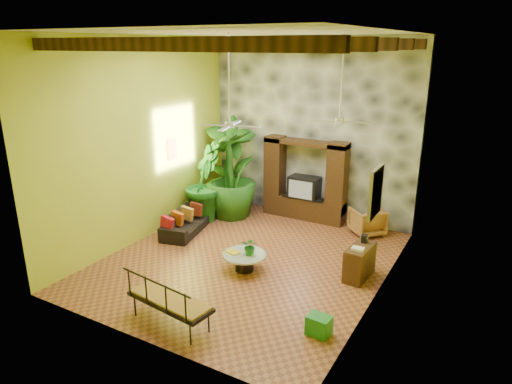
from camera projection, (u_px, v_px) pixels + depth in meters
The scene contains 23 objects.
ground at pixel (249, 260), 10.61m from camera, with size 7.00×7.00×0.00m, color brown.
ceiling at pixel (247, 33), 9.07m from camera, with size 6.00×7.00×0.02m, color silver.
back_wall at pixel (312, 130), 12.73m from camera, with size 6.00×0.02×5.00m, color gold.
left_wall at pixel (144, 141), 11.25m from camera, with size 0.02×7.00×5.00m, color gold.
right_wall at pixel (388, 174), 8.43m from camera, with size 0.02×7.00×5.00m, color gold.
stone_accent_wall at pixel (311, 130), 12.69m from camera, with size 5.98×0.10×4.98m, color #323439.
ceiling_beams at pixel (247, 44), 9.14m from camera, with size 5.95×5.36×0.22m.
entertainment_center at pixel (305, 186), 12.91m from camera, with size 2.40×0.55×2.30m.
ceiling_fan_front at pixel (230, 115), 9.32m from camera, with size 1.28×1.28×1.86m.
ceiling_fan_back at pixel (340, 111), 9.80m from camera, with size 1.28×1.28×1.86m.
wall_art_mask at pixel (172, 149), 12.18m from camera, with size 0.06×0.32×0.55m, color orange.
wall_art_painting at pixel (376, 192), 8.02m from camera, with size 0.06×0.70×0.90m, color #275B8F.
sofa at pixel (187, 221), 12.17m from camera, with size 1.92×0.75×0.56m, color black.
wicker_armchair at pixel (367, 221), 11.95m from camera, with size 0.76×0.78×0.71m, color #9B6538.
tall_plant_a at pixel (230, 165), 13.40m from camera, with size 1.47×1.00×2.80m, color #1F5716.
tall_plant_b at pixel (203, 182), 12.78m from camera, with size 1.19×0.96×2.17m, color #1A6521.
tall_plant_c at pixel (231, 174), 12.93m from camera, with size 1.42×1.42×2.53m, color #215917.
coffee_table at pixel (245, 260), 10.05m from camera, with size 0.96×0.96×0.40m.
centerpiece_plant at pixel (250, 246), 9.91m from camera, with size 0.36×0.31×0.40m, color #19621D.
yellow_tray at pixel (233, 252), 10.05m from camera, with size 0.30×0.21×0.03m, color yellow.
iron_bench at pixel (167, 300), 7.96m from camera, with size 1.73×0.81×0.57m.
side_console at pixel (360, 262), 9.71m from camera, with size 0.40×0.90×0.72m, color #381F11.
green_bin at pixel (319, 325), 7.84m from camera, with size 0.40×0.30×0.35m, color #1C6B28.
Camera 1 is at (4.89, -8.27, 4.78)m, focal length 32.00 mm.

